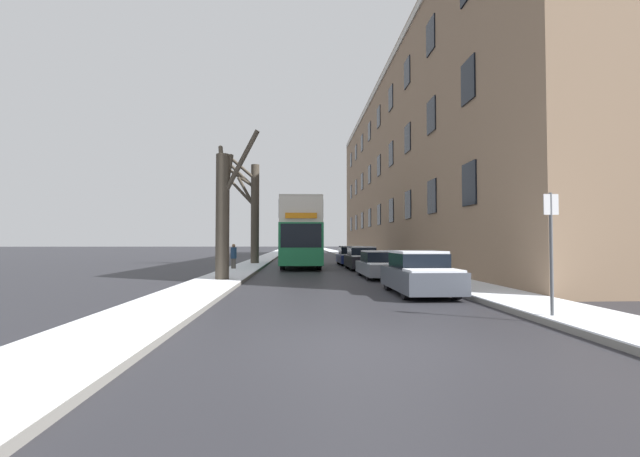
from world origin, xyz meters
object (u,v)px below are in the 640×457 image
double_decker_bus (301,230)px  street_sign_post (551,248)px  parked_car_1 (381,265)px  parked_car_3 (351,256)px  parked_car_2 (362,259)px  parked_car_0 (419,274)px  bare_tree_left_0 (224,210)px  bare_tree_left_1 (253,208)px  pedestrian_left_sidewalk (234,256)px

double_decker_bus → street_sign_post: double_decker_bus is taller
street_sign_post → double_decker_bus: bearing=103.9°
double_decker_bus → parked_car_1: (3.79, -9.37, -1.92)m
street_sign_post → parked_car_3: bearing=93.4°
parked_car_2 → street_sign_post: 17.80m
parked_car_1 → parked_car_2: 6.15m
double_decker_bus → parked_car_0: size_ratio=2.60×
parked_car_0 → parked_car_3: parked_car_0 is taller
double_decker_bus → parked_car_3: size_ratio=2.55×
parked_car_0 → parked_car_2: 12.68m
parked_car_2 → street_sign_post: bearing=-85.5°
bare_tree_left_0 → double_decker_bus: bearing=74.2°
parked_car_0 → parked_car_3: (-0.00, 18.24, -0.01)m
bare_tree_left_0 → parked_car_1: size_ratio=1.39×
parked_car_2 → parked_car_3: bearing=90.0°
bare_tree_left_0 → parked_car_3: 15.84m
bare_tree_left_0 → street_sign_post: (8.47, -9.32, -1.47)m
street_sign_post → bare_tree_left_1: bearing=110.8°
bare_tree_left_0 → parked_car_1: bearing=17.7°
parked_car_1 → parked_car_3: 11.71m
double_decker_bus → parked_car_2: 5.31m
parked_car_0 → parked_car_2: parked_car_2 is taller
bare_tree_left_0 → parked_car_2: (7.08, 8.41, -2.37)m
parked_car_2 → street_sign_post: street_sign_post is taller
bare_tree_left_0 → bare_tree_left_1: bearing=91.1°
bare_tree_left_0 → pedestrian_left_sidewalk: bare_tree_left_0 is taller
street_sign_post → parked_car_0: bearing=105.4°
parked_car_3 → double_decker_bus: bearing=-148.3°
double_decker_bus → parked_car_1: double_decker_bus is taller
double_decker_bus → pedestrian_left_sidewalk: size_ratio=6.73×
pedestrian_left_sidewalk → bare_tree_left_0: bearing=136.2°
parked_car_0 → parked_car_1: 6.53m
double_decker_bus → street_sign_post: size_ratio=3.92×
bare_tree_left_1 → parked_car_3: (7.34, 0.25, -3.55)m
bare_tree_left_0 → parked_car_0: (7.08, -4.27, -2.38)m
parked_car_2 → street_sign_post: (1.39, -17.72, 0.90)m
parked_car_2 → pedestrian_left_sidewalk: bearing=-171.1°
bare_tree_left_1 → pedestrian_left_sidewalk: (-0.40, -6.52, -3.32)m
parked_car_3 → bare_tree_left_0: bearing=-116.9°
parked_car_1 → pedestrian_left_sidewalk: size_ratio=2.83×
bare_tree_left_0 → bare_tree_left_1: 13.77m
pedestrian_left_sidewalk → double_decker_bus: bearing=-90.8°
parked_car_2 → street_sign_post: size_ratio=1.60×
double_decker_bus → parked_car_3: bearing=31.7°
parked_car_1 → pedestrian_left_sidewalk: 9.19m
bare_tree_left_1 → double_decker_bus: bearing=-30.6°
parked_car_1 → parked_car_3: parked_car_3 is taller
bare_tree_left_0 → bare_tree_left_1: size_ratio=0.79×
double_decker_bus → pedestrian_left_sidewalk: bearing=-131.7°
parked_car_1 → street_sign_post: (1.39, -11.58, 0.97)m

